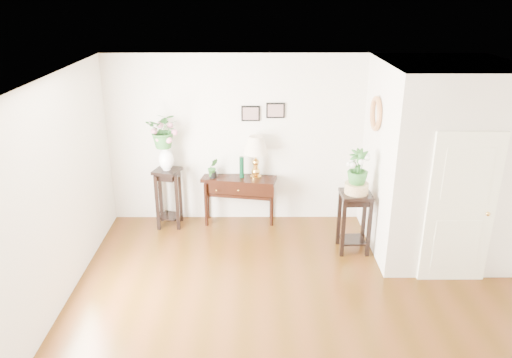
{
  "coord_description": "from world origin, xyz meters",
  "views": [
    {
      "loc": [
        -0.59,
        -5.12,
        3.78
      ],
      "look_at": [
        -0.57,
        1.3,
        1.27
      ],
      "focal_mm": 35.0,
      "sensor_mm": 36.0,
      "label": 1
    }
  ],
  "objects_px": {
    "console_table": "(239,200)",
    "table_lamp": "(256,157)",
    "plant_stand_b": "(354,222)",
    "plant_stand_a": "(169,198)"
  },
  "relations": [
    {
      "from": "console_table",
      "to": "table_lamp",
      "type": "xyz_separation_m",
      "value": [
        0.28,
        0.0,
        0.75
      ]
    },
    {
      "from": "table_lamp",
      "to": "plant_stand_b",
      "type": "xyz_separation_m",
      "value": [
        1.47,
        -0.97,
        -0.69
      ]
    },
    {
      "from": "console_table",
      "to": "table_lamp",
      "type": "height_order",
      "value": "table_lamp"
    },
    {
      "from": "plant_stand_a",
      "to": "console_table",
      "type": "bearing_deg",
      "value": 5.9
    },
    {
      "from": "console_table",
      "to": "plant_stand_a",
      "type": "height_order",
      "value": "plant_stand_a"
    },
    {
      "from": "table_lamp",
      "to": "plant_stand_b",
      "type": "distance_m",
      "value": 1.89
    },
    {
      "from": "console_table",
      "to": "table_lamp",
      "type": "bearing_deg",
      "value": 10.22
    },
    {
      "from": "console_table",
      "to": "plant_stand_b",
      "type": "bearing_deg",
      "value": -18.86
    },
    {
      "from": "console_table",
      "to": "plant_stand_b",
      "type": "height_order",
      "value": "plant_stand_b"
    },
    {
      "from": "plant_stand_a",
      "to": "plant_stand_b",
      "type": "bearing_deg",
      "value": -16.34
    }
  ]
}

